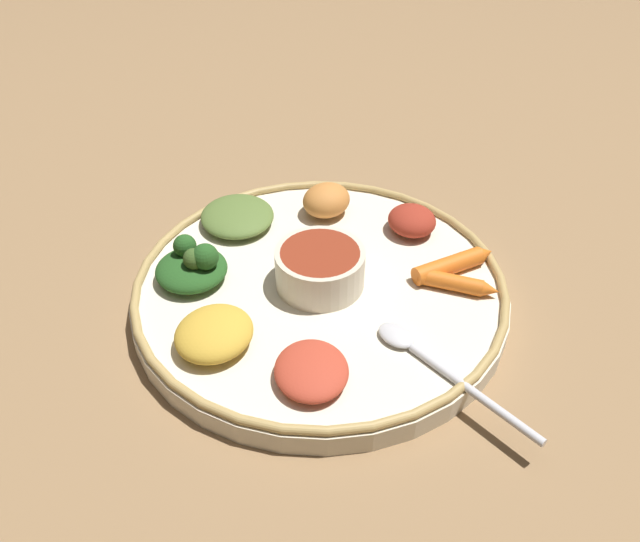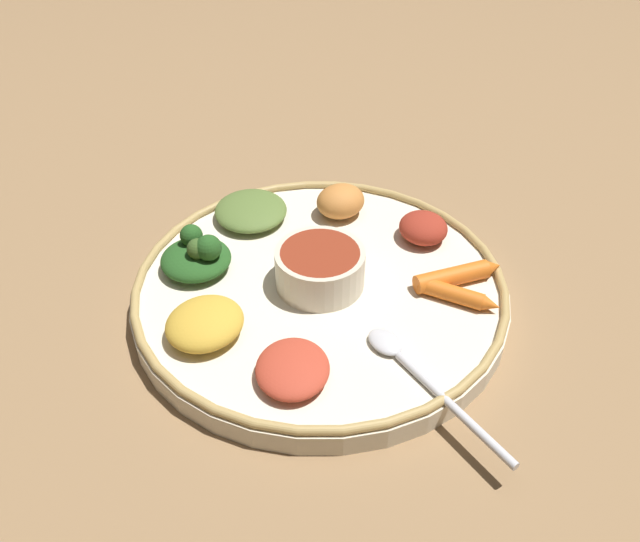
% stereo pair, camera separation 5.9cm
% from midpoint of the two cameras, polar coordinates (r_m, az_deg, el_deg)
% --- Properties ---
extents(ground_plane, '(2.40, 2.40, 0.00)m').
position_cam_midpoint_polar(ground_plane, '(0.61, -2.75, -2.71)').
color(ground_plane, olive).
extents(platter, '(0.35, 0.35, 0.02)m').
position_cam_midpoint_polar(platter, '(0.60, -2.78, -1.98)').
color(platter, beige).
rests_on(platter, ground_plane).
extents(platter_rim, '(0.34, 0.34, 0.01)m').
position_cam_midpoint_polar(platter_rim, '(0.60, -2.82, -1.01)').
color(platter_rim, tan).
rests_on(platter_rim, platter).
extents(center_bowl, '(0.08, 0.08, 0.04)m').
position_cam_midpoint_polar(center_bowl, '(0.58, -2.88, 0.27)').
color(center_bowl, beige).
rests_on(center_bowl, platter).
extents(spoon, '(0.03, 0.16, 0.01)m').
position_cam_midpoint_polar(spoon, '(0.53, 6.54, -7.98)').
color(spoon, silver).
rests_on(spoon, platter).
extents(greens_pile, '(0.09, 0.09, 0.04)m').
position_cam_midpoint_polar(greens_pile, '(0.61, -13.96, 0.36)').
color(greens_pile, '#23511E').
rests_on(greens_pile, platter).
extents(carrot_near_spoon, '(0.06, 0.07, 0.02)m').
position_cam_midpoint_polar(carrot_near_spoon, '(0.59, 9.33, -1.21)').
color(carrot_near_spoon, orange).
rests_on(carrot_near_spoon, platter).
extents(carrot_outer, '(0.09, 0.03, 0.02)m').
position_cam_midpoint_polar(carrot_outer, '(0.61, 9.11, 0.50)').
color(carrot_outer, orange).
rests_on(carrot_outer, platter).
extents(mound_beet, '(0.06, 0.06, 0.03)m').
position_cam_midpoint_polar(mound_beet, '(0.66, 5.63, 4.39)').
color(mound_beet, maroon).
rests_on(mound_beet, platter).
extents(mound_collards, '(0.10, 0.10, 0.02)m').
position_cam_midpoint_polar(mound_collards, '(0.68, -9.83, 4.73)').
color(mound_collards, '#567033').
rests_on(mound_collards, platter).
extents(mound_squash, '(0.06, 0.05, 0.03)m').
position_cam_midpoint_polar(mound_squash, '(0.68, -1.92, 6.20)').
color(mound_squash, '#C67A38').
rests_on(mound_squash, platter).
extents(mound_lentil_yellow, '(0.09, 0.09, 0.03)m').
position_cam_midpoint_polar(mound_lentil_yellow, '(0.54, -12.46, -5.56)').
color(mound_lentil_yellow, gold).
rests_on(mound_lentil_yellow, platter).
extents(mound_berbere_red, '(0.08, 0.09, 0.02)m').
position_cam_midpoint_polar(mound_berbere_red, '(0.51, -4.11, -8.94)').
color(mound_berbere_red, '#B73D28').
rests_on(mound_berbere_red, platter).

